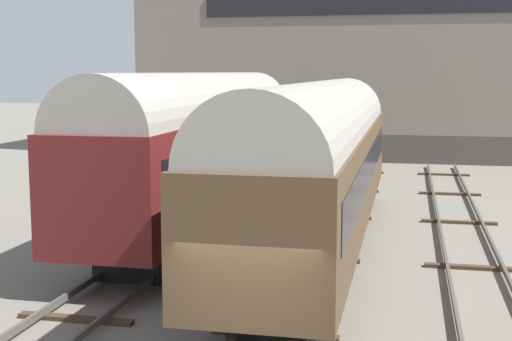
% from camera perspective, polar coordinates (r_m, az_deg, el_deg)
% --- Properties ---
extents(train_car_brown, '(2.97, 18.89, 5.05)m').
position_cam_1_polar(train_car_brown, '(20.77, 5.07, 1.15)').
color(train_car_brown, black).
rests_on(train_car_brown, ground).
extents(train_car_maroon, '(2.93, 17.73, 5.28)m').
position_cam_1_polar(train_car_maroon, '(24.38, -4.32, 2.50)').
color(train_car_maroon, black).
rests_on(train_car_maroon, ground).
extents(warehouse_building, '(31.05, 12.43, 16.62)m').
position_cam_1_polar(warehouse_building, '(48.29, 10.94, 11.34)').
color(warehouse_building, '#46403A').
rests_on(warehouse_building, ground).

